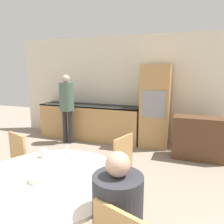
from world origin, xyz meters
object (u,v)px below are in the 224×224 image
Objects in this scene: person_seated at (116,224)px; chair_far_left at (12,168)px; dining_table at (50,198)px; bowl_near at (38,179)px; bowl_centre at (0,203)px; cup at (44,153)px; person_standing at (67,101)px; sideboard at (199,138)px; chair_far_right at (118,168)px; oven_unit at (155,106)px.

chair_far_left is at bearing 156.03° from person_seated.
bowl_near is at bearing -118.50° from dining_table.
cup is at bearing 106.89° from bowl_centre.
sideboard is at bearing 0.71° from person_standing.
person_standing is at bearing 125.63° from chair_far_left.
chair_far_left is 1.26m from bowl_centre.
person_standing is (-1.94, 2.00, 0.49)m from chair_far_right.
cup is at bearing -64.28° from person_standing.
chair_far_right is 7.68× the size of bowl_centre.
person_seated is 0.88m from bowl_centre.
bowl_near is at bearing 165.26° from person_seated.
bowl_near is at bearing -116.09° from sideboard.
oven_unit is 2.10m from person_standing.
bowl_near is at bearing -58.18° from cup.
dining_table is 1.15× the size of person_seated.
sideboard reaches higher than dining_table.
chair_far_left is 1.02m from bowl_near.
chair_far_left is at bearing -114.41° from oven_unit.
dining_table is at bearing -97.92° from oven_unit.
chair_far_left is 1.00× the size of chair_far_right.
cup is (0.54, -0.04, 0.29)m from chair_far_left.
sideboard is at bearing 63.99° from dining_table.
chair_far_left is 7.68× the size of bowl_centre.
chair_far_right is (0.39, 0.90, -0.02)m from dining_table.
person_standing is (-2.99, -0.04, 0.60)m from sideboard.
person_standing is at bearing 126.05° from person_seated.
cup is at bearing -124.89° from sideboard.
chair_far_left reaches higher than dining_table.
person_standing reaches higher than chair_far_right.
sideboard is 7.88× the size of bowl_centre.
person_standing is 3.35m from bowl_near.
person_seated reaches higher than bowl_centre.
person_standing is 9.37× the size of bowl_near.
chair_far_right is at bearing -45.80° from person_standing.
sideboard reaches higher than bowl_centre.
chair_far_right is 1.11m from bowl_near.
chair_far_left is 0.79× the size of person_seated.
cup is (-0.74, -0.51, 0.29)m from chair_far_right.
dining_table is 0.85m from person_seated.
sideboard is at bearing 170.80° from chair_far_right.
person_standing is at bearing 113.53° from bowl_centre.
chair_far_left is at bearing -132.71° from sideboard.
person_standing reaches higher than bowl_centre.
bowl_centre is at bearing -28.70° from chair_far_left.
person_standing is at bearing -165.68° from oven_unit.
bowl_near is 0.41m from bowl_centre.
oven_unit reaches higher than dining_table.
person_seated is (1.66, -0.74, 0.18)m from chair_far_left.
person_seated is 7.02× the size of bowl_near.
sideboard is 2.29m from chair_far_right.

